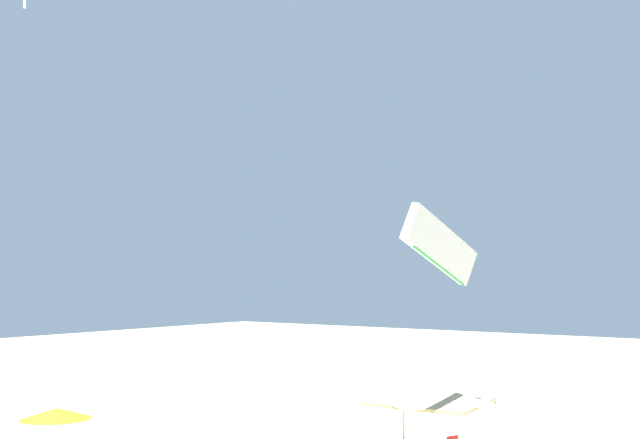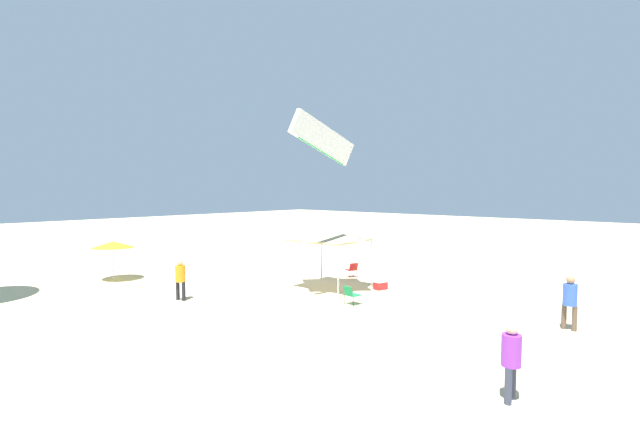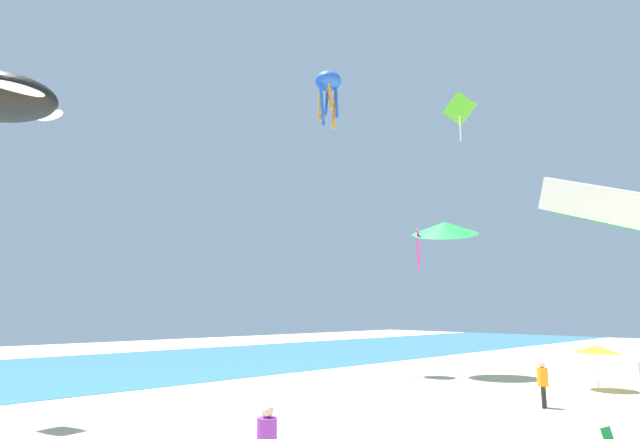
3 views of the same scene
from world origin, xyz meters
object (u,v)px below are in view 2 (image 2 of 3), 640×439
(person_beachcomber, at_px, (570,298))
(cooler_box, at_px, (380,285))
(beach_umbrella, at_px, (113,245))
(canopy_tent, at_px, (329,235))
(kite_parafoil_white, at_px, (323,139))
(folding_chair_near_cooler, at_px, (351,294))
(person_by_tent, at_px, (511,355))
(folding_chair_facing_ocean, at_px, (352,269))
(person_watching_sky, at_px, (180,276))

(person_beachcomber, bearing_deg, cooler_box, -179.39)
(beach_umbrella, bearing_deg, canopy_tent, -147.78)
(person_beachcomber, height_order, kite_parafoil_white, kite_parafoil_white)
(beach_umbrella, distance_m, person_beachcomber, 21.30)
(beach_umbrella, relative_size, folding_chair_near_cooler, 2.66)
(person_by_tent, bearing_deg, cooler_box, 45.82)
(folding_chair_near_cooler, height_order, folding_chair_facing_ocean, same)
(folding_chair_near_cooler, xyz_separation_m, cooler_box, (0.71, -3.22, -0.27))
(beach_umbrella, distance_m, person_watching_sky, 6.57)
(person_watching_sky, relative_size, person_beachcomber, 0.96)
(folding_chair_near_cooler, height_order, person_by_tent, person_by_tent)
(beach_umbrella, xyz_separation_m, folding_chair_facing_ocean, (-8.98, -9.09, -1.44))
(person_beachcomber, bearing_deg, folding_chair_near_cooler, -156.33)
(cooler_box, xyz_separation_m, person_by_tent, (-8.64, 7.55, 0.87))
(cooler_box, relative_size, person_watching_sky, 0.39)
(person_beachcomber, relative_size, kite_parafoil_white, 0.52)
(beach_umbrella, height_order, kite_parafoil_white, kite_parafoil_white)
(cooler_box, bearing_deg, canopy_tent, 35.96)
(canopy_tent, bearing_deg, person_watching_sky, 61.78)
(person_by_tent, distance_m, person_beachcomber, 6.69)
(folding_chair_near_cooler, relative_size, cooler_box, 1.17)
(person_beachcomber, bearing_deg, folding_chair_facing_ocean, 174.85)
(cooler_box, bearing_deg, person_watching_sky, 55.01)
(person_watching_sky, bearing_deg, person_beachcomber, 8.30)
(person_beachcomber, xyz_separation_m, kite_parafoil_white, (8.98, 2.64, 5.85))
(folding_chair_near_cooler, bearing_deg, canopy_tent, -24.64)
(cooler_box, relative_size, kite_parafoil_white, 0.19)
(canopy_tent, relative_size, folding_chair_near_cooler, 4.15)
(folding_chair_near_cooler, bearing_deg, person_beachcomber, -154.81)
(person_beachcomber, bearing_deg, kite_parafoil_white, -157.08)
(canopy_tent, relative_size, cooler_box, 4.84)
(folding_chair_facing_ocean, xyz_separation_m, person_watching_sky, (2.46, 9.03, 0.59))
(person_by_tent, distance_m, kite_parafoil_white, 11.70)
(folding_chair_facing_ocean, distance_m, person_beachcomber, 11.45)
(canopy_tent, height_order, folding_chair_facing_ocean, canopy_tent)
(folding_chair_facing_ocean, bearing_deg, cooler_box, 87.47)
(folding_chair_near_cooler, distance_m, person_watching_sky, 7.45)
(canopy_tent, distance_m, kite_parafoil_white, 5.01)
(folding_chair_facing_ocean, bearing_deg, canopy_tent, 40.12)
(folding_chair_near_cooler, xyz_separation_m, person_watching_sky, (6.01, 4.36, 0.59))
(folding_chair_near_cooler, height_order, cooler_box, folding_chair_near_cooler)
(folding_chair_facing_ocean, bearing_deg, beach_umbrella, -20.21)
(canopy_tent, distance_m, beach_umbrella, 11.60)
(person_watching_sky, relative_size, kite_parafoil_white, 0.50)
(folding_chair_near_cooler, bearing_deg, person_by_tent, 159.43)
(cooler_box, bearing_deg, beach_umbrella, 32.89)
(canopy_tent, bearing_deg, folding_chair_facing_ocean, -74.30)
(beach_umbrella, relative_size, cooler_box, 3.10)
(canopy_tent, xyz_separation_m, folding_chair_facing_ocean, (0.82, -2.92, -2.13))
(person_watching_sky, bearing_deg, beach_umbrella, 162.69)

